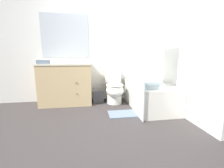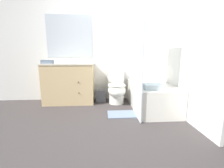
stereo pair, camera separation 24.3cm
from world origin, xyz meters
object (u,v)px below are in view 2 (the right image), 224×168
object	(u,v)px
vanity_cabinet	(69,83)
sink_faucet	(70,61)
wastebasket	(101,96)
hand_towel_folded	(47,62)
bath_towel_folded	(153,86)
bathtub	(150,96)
toilet	(116,89)
tissue_box	(87,61)
bath_mat	(122,114)

from	to	relation	value
vanity_cabinet	sink_faucet	world-z (taller)	sink_faucet
wastebasket	vanity_cabinet	bearing A→B (deg)	-177.55
hand_towel_folded	bath_towel_folded	bearing A→B (deg)	-20.85
sink_faucet	wastebasket	bearing A→B (deg)	-13.01
vanity_cabinet	wastebasket	bearing A→B (deg)	2.45
sink_faucet	bathtub	xyz separation A→B (m)	(1.69, -0.62, -0.66)
toilet	hand_towel_folded	xyz separation A→B (m)	(-1.41, -0.04, 0.59)
toilet	bathtub	size ratio (longest dim) A/B	0.53
vanity_cabinet	sink_faucet	size ratio (longest dim) A/B	7.57
bath_towel_folded	hand_towel_folded	bearing A→B (deg)	159.15
tissue_box	bath_towel_folded	distance (m)	1.56
vanity_cabinet	wastebasket	world-z (taller)	vanity_cabinet
sink_faucet	tissue_box	world-z (taller)	sink_faucet
bathtub	tissue_box	size ratio (longest dim) A/B	9.73
wastebasket	bath_mat	distance (m)	0.91
sink_faucet	bathtub	size ratio (longest dim) A/B	0.10
bathtub	bath_towel_folded	distance (m)	0.55
bathtub	wastebasket	distance (m)	1.11
toilet	bath_mat	size ratio (longest dim) A/B	1.40
sink_faucet	bathtub	bearing A→B (deg)	-20.19
vanity_cabinet	bath_towel_folded	world-z (taller)	vanity_cabinet
sink_faucet	tissue_box	size ratio (longest dim) A/B	1.00
tissue_box	sink_faucet	bearing A→B (deg)	159.94
tissue_box	hand_towel_folded	world-z (taller)	tissue_box
tissue_box	bathtub	bearing A→B (deg)	-20.23
toilet	hand_towel_folded	world-z (taller)	hand_towel_folded
sink_faucet	toilet	distance (m)	1.22
toilet	hand_towel_folded	size ratio (longest dim) A/B	3.23
bath_mat	vanity_cabinet	bearing A→B (deg)	143.75
hand_towel_folded	bath_mat	size ratio (longest dim) A/B	0.43
bathtub	toilet	bearing A→B (deg)	153.28
vanity_cabinet	sink_faucet	xyz separation A→B (m)	(-0.00, 0.19, 0.46)
tissue_box	bath_mat	world-z (taller)	tissue_box
hand_towel_folded	bath_mat	bearing A→B (deg)	-23.75
vanity_cabinet	toilet	size ratio (longest dim) A/B	1.47
bathtub	wastebasket	world-z (taller)	bathtub
vanity_cabinet	hand_towel_folded	xyz separation A→B (m)	(-0.38, -0.15, 0.47)
bathtub	bath_towel_folded	world-z (taller)	bath_towel_folded
sink_faucet	hand_towel_folded	size ratio (longest dim) A/B	0.63
tissue_box	bath_mat	size ratio (longest dim) A/B	0.27
sink_faucet	toilet	bearing A→B (deg)	-15.70
wastebasket	hand_towel_folded	size ratio (longest dim) A/B	1.20
bath_mat	toilet	bearing A→B (deg)	93.62
bathtub	tissue_box	distance (m)	1.54
bath_towel_folded	bath_mat	distance (m)	0.73
wastebasket	bath_mat	world-z (taller)	wastebasket
hand_towel_folded	bath_mat	world-z (taller)	hand_towel_folded
sink_faucet	wastebasket	world-z (taller)	sink_faucet
sink_faucet	bath_towel_folded	size ratio (longest dim) A/B	0.47
wastebasket	bath_towel_folded	size ratio (longest dim) A/B	0.89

